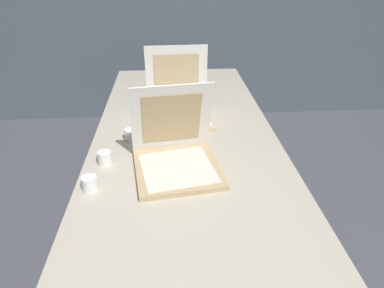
# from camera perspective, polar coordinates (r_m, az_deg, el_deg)

# --- Properties ---
(table) EXTENTS (0.90, 2.23, 0.75)m
(table) POSITION_cam_1_polar(r_m,az_deg,el_deg) (1.69, -1.06, -0.42)
(table) COLOR #BCB29E
(table) RESTS_ON ground
(pizza_box_front) EXTENTS (0.38, 0.39, 0.35)m
(pizza_box_front) POSITION_cam_1_polar(r_m,az_deg,el_deg) (1.42, -2.65, -2.25)
(pizza_box_front) COLOR tan
(pizza_box_front) RESTS_ON table
(pizza_box_middle) EXTENTS (0.35, 0.36, 0.36)m
(pizza_box_middle) POSITION_cam_1_polar(r_m,az_deg,el_deg) (1.88, -2.22, 6.06)
(pizza_box_middle) COLOR tan
(pizza_box_middle) RESTS_ON table
(cup_white_near_left) EXTENTS (0.06, 0.06, 0.06)m
(cup_white_near_left) POSITION_cam_1_polar(r_m,az_deg,el_deg) (1.36, -16.62, -6.27)
(cup_white_near_left) COLOR white
(cup_white_near_left) RESTS_ON table
(cup_white_near_center) EXTENTS (0.06, 0.06, 0.06)m
(cup_white_near_center) POSITION_cam_1_polar(r_m,az_deg,el_deg) (1.51, -14.29, -2.21)
(cup_white_near_center) COLOR white
(cup_white_near_center) RESTS_ON table
(cup_white_mid) EXTENTS (0.06, 0.06, 0.06)m
(cup_white_mid) POSITION_cam_1_polar(r_m,az_deg,el_deg) (1.67, -10.11, 1.56)
(cup_white_mid) COLOR white
(cup_white_mid) RESTS_ON table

